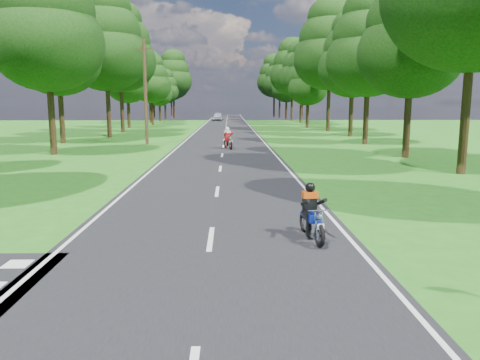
{
  "coord_description": "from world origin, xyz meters",
  "views": [
    {
      "loc": [
        0.45,
        -8.75,
        3.21
      ],
      "look_at": [
        0.74,
        4.0,
        1.1
      ],
      "focal_mm": 35.0,
      "sensor_mm": 36.0,
      "label": 1
    }
  ],
  "objects": [
    {
      "name": "treeline",
      "position": [
        1.43,
        60.06,
        8.25
      ],
      "size": [
        40.0,
        115.35,
        14.78
      ],
      "color": "black",
      "rests_on": "ground"
    },
    {
      "name": "rider_far_red",
      "position": [
        0.36,
        24.16,
        0.78
      ],
      "size": [
        1.04,
        1.92,
        1.52
      ],
      "primitive_type": null,
      "rotation": [
        0.0,
        0.0,
        0.25
      ],
      "color": "maroon",
      "rests_on": "main_road"
    },
    {
      "name": "rider_near_blue",
      "position": [
        2.39,
        1.93,
        0.69
      ],
      "size": [
        0.7,
        1.64,
        1.33
      ],
      "primitive_type": null,
      "rotation": [
        0.0,
        0.0,
        0.11
      ],
      "color": "#0D2299",
      "rests_on": "main_road"
    },
    {
      "name": "main_road",
      "position": [
        0.0,
        50.0,
        0.01
      ],
      "size": [
        7.0,
        140.0,
        0.02
      ],
      "primitive_type": "cube",
      "color": "black",
      "rests_on": "ground"
    },
    {
      "name": "road_markings",
      "position": [
        -0.14,
        48.13,
        0.02
      ],
      "size": [
        7.4,
        140.0,
        0.01
      ],
      "color": "silver",
      "rests_on": "main_road"
    },
    {
      "name": "telegraph_pole",
      "position": [
        -6.0,
        28.0,
        4.07
      ],
      "size": [
        1.2,
        0.26,
        8.0
      ],
      "color": "#382616",
      "rests_on": "ground"
    },
    {
      "name": "distant_car",
      "position": [
        -1.59,
        76.52,
        0.78
      ],
      "size": [
        2.05,
        4.54,
        1.51
      ],
      "primitive_type": "imported",
      "rotation": [
        0.0,
        0.0,
        -0.06
      ],
      "color": "silver",
      "rests_on": "main_road"
    },
    {
      "name": "ground",
      "position": [
        0.0,
        0.0,
        0.0
      ],
      "size": [
        160.0,
        160.0,
        0.0
      ],
      "primitive_type": "plane",
      "color": "#256316",
      "rests_on": "ground"
    }
  ]
}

